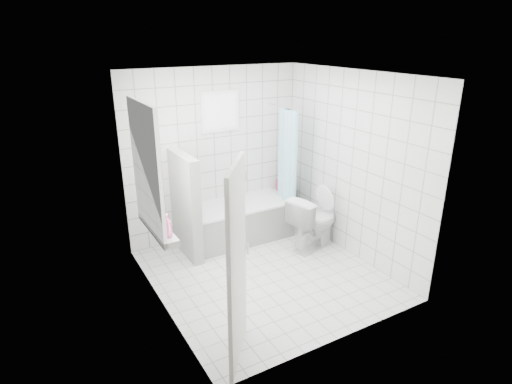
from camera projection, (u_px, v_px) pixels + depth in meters
ground at (265, 274)px, 5.74m from camera, size 3.00×3.00×0.00m
ceiling at (267, 74)px, 4.83m from camera, size 3.00×3.00×0.00m
wall_back at (215, 154)px, 6.50m from camera, size 2.80×0.02×2.60m
wall_front at (347, 227)px, 4.06m from camera, size 2.80×0.02×2.60m
wall_left at (155, 204)px, 4.63m from camera, size 0.02×3.00×2.60m
wall_right at (352, 166)px, 5.93m from camera, size 0.02×3.00×2.60m
window_left at (149, 169)px, 4.79m from camera, size 0.01×0.90×1.40m
window_back at (221, 112)px, 6.28m from camera, size 0.50×0.01×0.50m
window_sill at (158, 228)px, 5.07m from camera, size 0.18×1.02×0.08m
door at (237, 266)px, 3.97m from camera, size 0.52×0.66×2.00m
bathtub at (239, 221)px, 6.64m from camera, size 1.61×0.77×0.58m
partition_wall at (186, 205)px, 6.03m from camera, size 0.15×0.85×1.50m
tiled_ledge at (282, 205)px, 7.31m from camera, size 0.40×0.24×0.55m
toilet at (314, 221)px, 6.32m from camera, size 0.91×0.65×0.84m
curtain_rod at (282, 107)px, 6.37m from camera, size 0.02×0.80×0.02m
shower_curtain at (286, 167)px, 6.58m from camera, size 0.14×0.48×1.78m
tub_faucet at (234, 180)px, 6.77m from camera, size 0.18×0.06×0.06m
sill_bottles at (159, 216)px, 4.97m from camera, size 0.17×0.65×0.32m
ledge_bottles at (283, 184)px, 7.14m from camera, size 0.20×0.14×0.27m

